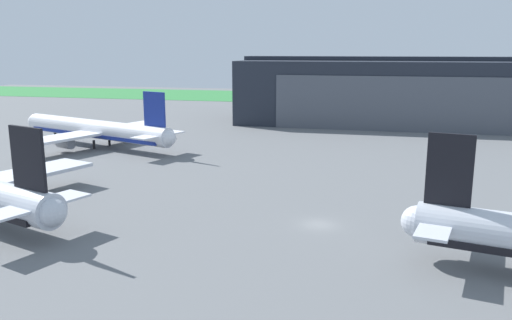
% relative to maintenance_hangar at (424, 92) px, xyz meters
% --- Properties ---
extents(ground_plane, '(440.00, 440.00, 0.00)m').
position_rel_maintenance_hangar_xyz_m(ground_plane, '(-19.00, -98.31, -9.39)').
color(ground_plane, slate).
extents(grass_field_strip, '(440.00, 56.00, 0.08)m').
position_rel_maintenance_hangar_xyz_m(grass_field_strip, '(-19.00, 78.19, -9.35)').
color(grass_field_strip, '#33813F').
rests_on(grass_field_strip, ground_plane).
extents(maintenance_hangar, '(107.57, 35.53, 19.70)m').
position_rel_maintenance_hangar_xyz_m(maintenance_hangar, '(0.00, 0.00, 0.00)').
color(maintenance_hangar, '#232833').
rests_on(maintenance_hangar, ground_plane).
extents(airliner_far_left, '(45.28, 36.90, 13.29)m').
position_rel_maintenance_hangar_xyz_m(airliner_far_left, '(-74.93, -56.31, -5.52)').
color(airliner_far_left, white).
rests_on(airliner_far_left, ground_plane).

